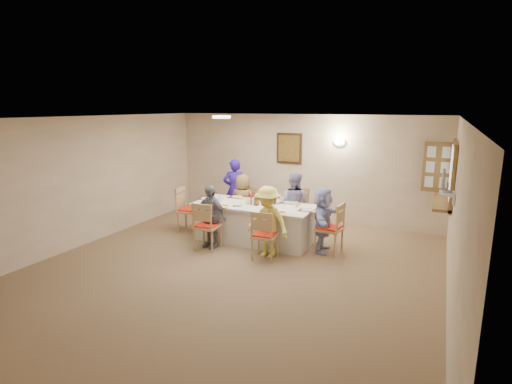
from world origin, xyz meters
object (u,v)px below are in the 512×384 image
at_px(chair_right_end, 329,228).
at_px(diner_back_left, 243,201).
at_px(chair_back_left, 245,207).
at_px(chair_left_end, 190,209).
at_px(serving_hatch, 453,174).
at_px(diner_back_right, 294,204).
at_px(dining_table, 254,223).
at_px(condiment_ketchup, 252,198).
at_px(diner_front_left, 210,216).
at_px(diner_right_end, 323,220).
at_px(chair_front_right, 265,234).
at_px(chair_front_left, 207,225).
at_px(chair_back_right, 295,211).
at_px(desk_fan, 446,184).
at_px(diner_front_right, 268,222).
at_px(caregiver, 235,190).

distance_m(chair_right_end, diner_back_left, 2.26).
relative_size(chair_back_left, chair_left_end, 0.95).
height_order(serving_hatch, diner_back_right, serving_hatch).
xyz_separation_m(dining_table, condiment_ketchup, (-0.03, 0.00, 0.50)).
height_order(chair_back_left, chair_left_end, chair_left_end).
bearing_deg(dining_table, condiment_ketchup, 177.08).
distance_m(dining_table, diner_front_left, 0.94).
height_order(serving_hatch, diner_right_end, serving_hatch).
relative_size(diner_back_right, diner_front_left, 1.11).
xyz_separation_m(dining_table, chair_right_end, (1.55, 0.00, 0.10)).
bearing_deg(serving_hatch, diner_back_right, -176.37).
xyz_separation_m(chair_front_right, chair_left_end, (-2.15, 0.80, 0.03)).
bearing_deg(diner_front_left, chair_front_right, 1.94).
bearing_deg(diner_back_right, serving_hatch, -174.33).
bearing_deg(chair_back_left, dining_table, -41.74).
relative_size(chair_front_left, diner_back_left, 0.77).
bearing_deg(diner_front_left, serving_hatch, 28.20).
xyz_separation_m(chair_back_left, condiment_ketchup, (0.57, -0.80, 0.42)).
relative_size(dining_table, chair_front_left, 2.58).
xyz_separation_m(dining_table, diner_back_right, (0.60, 0.68, 0.30)).
bearing_deg(diner_back_right, diner_front_left, 50.62).
distance_m(dining_table, condiment_ketchup, 0.50).
relative_size(serving_hatch, chair_back_right, 1.52).
height_order(serving_hatch, chair_front_right, serving_hatch).
bearing_deg(chair_right_end, dining_table, -84.30).
xyz_separation_m(serving_hatch, dining_table, (-3.52, -0.87, -1.12)).
xyz_separation_m(desk_fan, diner_back_left, (-4.01, 1.16, -0.94)).
distance_m(chair_back_left, condiment_ketchup, 1.06).
xyz_separation_m(chair_front_left, condiment_ketchup, (0.57, 0.80, 0.41)).
xyz_separation_m(chair_back_right, chair_front_right, (0.00, -1.60, -0.04)).
bearing_deg(diner_back_right, diner_right_end, 142.37).
xyz_separation_m(chair_back_left, chair_back_right, (1.20, 0.00, 0.03)).
distance_m(chair_left_end, diner_front_left, 1.17).
bearing_deg(diner_back_right, diner_front_right, 92.04).
bearing_deg(diner_front_left, condiment_ketchup, 57.93).
height_order(chair_front_right, caregiver, caregiver).
height_order(dining_table, diner_back_left, diner_back_left).
distance_m(chair_back_right, diner_right_end, 1.15).
distance_m(chair_front_left, chair_right_end, 2.29).
xyz_separation_m(chair_left_end, diner_front_right, (2.15, -0.68, 0.16)).
distance_m(dining_table, diner_back_right, 0.95).
bearing_deg(diner_front_right, condiment_ketchup, 143.16).
distance_m(desk_fan, dining_table, 3.64).
relative_size(chair_right_end, diner_front_right, 0.74).
xyz_separation_m(serving_hatch, chair_right_end, (-1.97, -0.87, -1.02)).
height_order(chair_back_left, diner_front_right, diner_front_right).
xyz_separation_m(diner_front_left, diner_front_right, (1.20, 0.00, 0.04)).
distance_m(chair_back_left, chair_left_end, 1.24).
distance_m(chair_left_end, diner_front_right, 2.26).
distance_m(chair_front_left, diner_front_left, 0.19).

